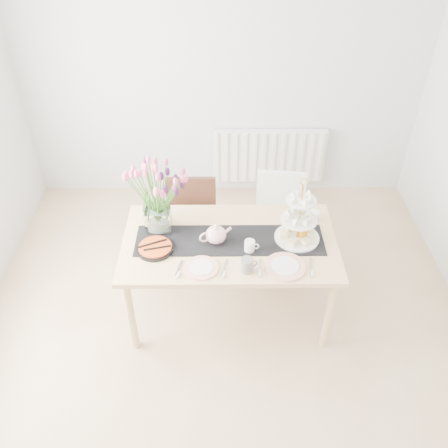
{
  "coord_description": "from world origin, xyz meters",
  "views": [
    {
      "loc": [
        -0.01,
        -2.22,
        3.06
      ],
      "look_at": [
        0.01,
        0.41,
        0.95
      ],
      "focal_mm": 38.0,
      "sensor_mm": 36.0,
      "label": 1
    }
  ],
  "objects_px": {
    "plate_right": "(285,267)",
    "tulip_vase": "(155,188)",
    "mug_white": "(250,246)",
    "mug_orange": "(303,231)",
    "chair_brown": "(191,220)",
    "cream_jug": "(314,216)",
    "mug_grey": "(247,265)",
    "radiator": "(269,156)",
    "tart_tin": "(155,248)",
    "dining_table": "(229,248)",
    "plate_left": "(201,268)",
    "teapot": "(216,235)",
    "cake_stand": "(298,224)",
    "chair_white": "(279,213)"
  },
  "relations": [
    {
      "from": "radiator",
      "to": "teapot",
      "type": "bearing_deg",
      "value": -107.42
    },
    {
      "from": "dining_table",
      "to": "plate_left",
      "type": "distance_m",
      "value": 0.37
    },
    {
      "from": "radiator",
      "to": "cream_jug",
      "type": "distance_m",
      "value": 1.55
    },
    {
      "from": "plate_left",
      "to": "cake_stand",
      "type": "bearing_deg",
      "value": 23.69
    },
    {
      "from": "chair_brown",
      "to": "tart_tin",
      "type": "distance_m",
      "value": 0.75
    },
    {
      "from": "chair_brown",
      "to": "mug_orange",
      "type": "relative_size",
      "value": 8.09
    },
    {
      "from": "tart_tin",
      "to": "plate_left",
      "type": "relative_size",
      "value": 1.12
    },
    {
      "from": "chair_brown",
      "to": "plate_right",
      "type": "bearing_deg",
      "value": -50.49
    },
    {
      "from": "plate_left",
      "to": "mug_white",
      "type": "bearing_deg",
      "value": 27.65
    },
    {
      "from": "teapot",
      "to": "tart_tin",
      "type": "relative_size",
      "value": 0.89
    },
    {
      "from": "dining_table",
      "to": "mug_white",
      "type": "relative_size",
      "value": 17.47
    },
    {
      "from": "cake_stand",
      "to": "teapot",
      "type": "height_order",
      "value": "cake_stand"
    },
    {
      "from": "mug_grey",
      "to": "chair_brown",
      "type": "bearing_deg",
      "value": 97.71
    },
    {
      "from": "radiator",
      "to": "chair_white",
      "type": "distance_m",
      "value": 1.08
    },
    {
      "from": "mug_grey",
      "to": "radiator",
      "type": "bearing_deg",
      "value": 62.19
    },
    {
      "from": "dining_table",
      "to": "mug_grey",
      "type": "distance_m",
      "value": 0.36
    },
    {
      "from": "chair_brown",
      "to": "tart_tin",
      "type": "xyz_separation_m",
      "value": [
        -0.22,
        -0.66,
        0.26
      ]
    },
    {
      "from": "dining_table",
      "to": "cream_jug",
      "type": "distance_m",
      "value": 0.71
    },
    {
      "from": "tart_tin",
      "to": "mug_white",
      "type": "distance_m",
      "value": 0.69
    },
    {
      "from": "teapot",
      "to": "plate_right",
      "type": "height_order",
      "value": "teapot"
    },
    {
      "from": "plate_right",
      "to": "teapot",
      "type": "bearing_deg",
      "value": 150.91
    },
    {
      "from": "chair_brown",
      "to": "cream_jug",
      "type": "bearing_deg",
      "value": -18.27
    },
    {
      "from": "mug_grey",
      "to": "plate_right",
      "type": "xyz_separation_m",
      "value": [
        0.27,
        0.03,
        -0.04
      ]
    },
    {
      "from": "chair_brown",
      "to": "tart_tin",
      "type": "relative_size",
      "value": 3.19
    },
    {
      "from": "radiator",
      "to": "chair_white",
      "type": "bearing_deg",
      "value": -89.81
    },
    {
      "from": "tulip_vase",
      "to": "teapot",
      "type": "xyz_separation_m",
      "value": [
        0.44,
        -0.18,
        -0.3
      ]
    },
    {
      "from": "mug_orange",
      "to": "cake_stand",
      "type": "bearing_deg",
      "value": 169.59
    },
    {
      "from": "radiator",
      "to": "cake_stand",
      "type": "distance_m",
      "value": 1.78
    },
    {
      "from": "tart_tin",
      "to": "teapot",
      "type": "bearing_deg",
      "value": 9.85
    },
    {
      "from": "plate_right",
      "to": "tulip_vase",
      "type": "bearing_deg",
      "value": 154.24
    },
    {
      "from": "tart_tin",
      "to": "mug_white",
      "type": "bearing_deg",
      "value": -1.46
    },
    {
      "from": "teapot",
      "to": "mug_orange",
      "type": "bearing_deg",
      "value": -14.82
    },
    {
      "from": "chair_brown",
      "to": "mug_white",
      "type": "xyz_separation_m",
      "value": [
        0.46,
        -0.68,
        0.29
      ]
    },
    {
      "from": "chair_brown",
      "to": "cake_stand",
      "type": "relative_size",
      "value": 1.77
    },
    {
      "from": "dining_table",
      "to": "tulip_vase",
      "type": "xyz_separation_m",
      "value": [
        -0.54,
        0.15,
        0.45
      ]
    },
    {
      "from": "mug_white",
      "to": "mug_orange",
      "type": "distance_m",
      "value": 0.43
    },
    {
      "from": "mug_white",
      "to": "plate_left",
      "type": "bearing_deg",
      "value": -148.36
    },
    {
      "from": "dining_table",
      "to": "teapot",
      "type": "distance_m",
      "value": 0.18
    },
    {
      "from": "plate_left",
      "to": "mug_orange",
      "type": "bearing_deg",
      "value": 24.11
    },
    {
      "from": "cake_stand",
      "to": "plate_right",
      "type": "distance_m",
      "value": 0.35
    },
    {
      "from": "chair_white",
      "to": "tulip_vase",
      "type": "height_order",
      "value": "tulip_vase"
    },
    {
      "from": "tulip_vase",
      "to": "mug_grey",
      "type": "height_order",
      "value": "tulip_vase"
    },
    {
      "from": "dining_table",
      "to": "tart_tin",
      "type": "relative_size",
      "value": 5.88
    },
    {
      "from": "chair_brown",
      "to": "teapot",
      "type": "distance_m",
      "value": 0.7
    },
    {
      "from": "dining_table",
      "to": "cake_stand",
      "type": "distance_m",
      "value": 0.55
    },
    {
      "from": "cake_stand",
      "to": "mug_grey",
      "type": "relative_size",
      "value": 4.69
    },
    {
      "from": "chair_brown",
      "to": "chair_white",
      "type": "height_order",
      "value": "same"
    },
    {
      "from": "dining_table",
      "to": "plate_right",
      "type": "relative_size",
      "value": 5.51
    },
    {
      "from": "chair_white",
      "to": "mug_orange",
      "type": "relative_size",
      "value": 8.09
    },
    {
      "from": "chair_brown",
      "to": "cream_jug",
      "type": "distance_m",
      "value": 1.07
    }
  ]
}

